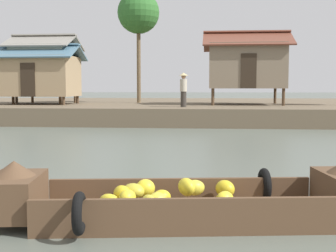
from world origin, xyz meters
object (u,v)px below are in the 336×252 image
(palm_tree_near, at_px, (138,13))
(vendor_person, at_px, (184,88))
(banana_boat, at_px, (181,200))
(stilt_house_left, at_px, (38,75))
(stilt_house_mid_left, at_px, (45,67))
(stilt_house_mid_right, at_px, (246,65))

(palm_tree_near, distance_m, vendor_person, 8.03)
(palm_tree_near, relative_size, vendor_person, 4.09)
(banana_boat, distance_m, stilt_house_left, 21.25)
(banana_boat, height_order, stilt_house_left, stilt_house_left)
(stilt_house_mid_left, height_order, stilt_house_mid_right, stilt_house_mid_right)
(stilt_house_mid_right, bearing_deg, palm_tree_near, 160.52)
(banana_boat, height_order, stilt_house_mid_right, stilt_house_mid_right)
(stilt_house_left, height_order, palm_tree_near, palm_tree_near)
(vendor_person, bearing_deg, stilt_house_left, 161.21)
(banana_boat, relative_size, palm_tree_near, 0.77)
(stilt_house_mid_right, xyz_separation_m, palm_tree_near, (-6.39, 2.26, 3.30))
(banana_boat, height_order, palm_tree_near, palm_tree_near)
(stilt_house_mid_right, xyz_separation_m, vendor_person, (-3.25, -3.58, -1.23))
(banana_boat, distance_m, vendor_person, 16.18)
(stilt_house_mid_left, distance_m, stilt_house_mid_right, 11.61)
(stilt_house_mid_left, distance_m, palm_tree_near, 6.50)
(stilt_house_mid_left, relative_size, vendor_person, 2.43)
(stilt_house_mid_right, distance_m, vendor_person, 4.99)
(palm_tree_near, bearing_deg, stilt_house_mid_left, -158.66)
(banana_boat, bearing_deg, palm_tree_near, 100.66)
(stilt_house_left, xyz_separation_m, vendor_person, (8.40, -2.86, -0.71))
(stilt_house_mid_right, distance_m, palm_tree_near, 7.54)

